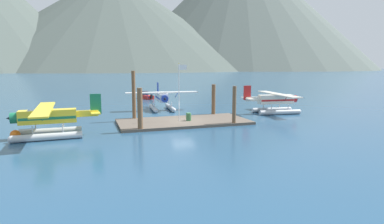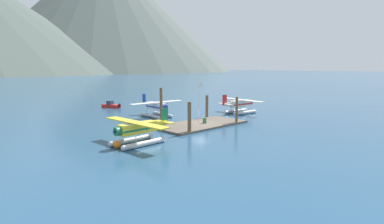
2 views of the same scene
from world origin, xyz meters
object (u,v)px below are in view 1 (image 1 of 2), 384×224
mooring_buoy (15,135)px  seaplane_cream_stbd_fwd (276,102)px  fuel_drum (189,117)px  boat_red_open_north (145,96)px  flagpole (180,85)px  seaplane_yellow_port_aft (48,120)px  seaplane_white_bow_centre (162,99)px

mooring_buoy → seaplane_cream_stbd_fwd: (30.53, 6.37, 1.15)m
fuel_drum → boat_red_open_north: boat_red_open_north is taller
flagpole → seaplane_yellow_port_aft: size_ratio=0.62×
seaplane_cream_stbd_fwd → seaplane_yellow_port_aft: bearing=-167.1°
seaplane_white_bow_centre → fuel_drum: bearing=-87.9°
flagpole → seaplane_white_bow_centre: (0.49, 11.27, -2.70)m
mooring_buoy → seaplane_cream_stbd_fwd: bearing=11.8°
fuel_drum → seaplane_yellow_port_aft: 14.53m
flagpole → seaplane_white_bow_centre: bearing=87.5°
seaplane_white_bow_centre → mooring_buoy: bearing=-138.9°
seaplane_yellow_port_aft → flagpole: bearing=13.1°
seaplane_white_bow_centre → boat_red_open_north: (0.57, 17.16, -1.09)m
mooring_buoy → boat_red_open_north: boat_red_open_north is taller
fuel_drum → seaplane_cream_stbd_fwd: seaplane_cream_stbd_fwd is taller
flagpole → mooring_buoy: size_ratio=7.47×
seaplane_cream_stbd_fwd → seaplane_yellow_port_aft: size_ratio=1.00×
flagpole → mooring_buoy: flagpole is taller
seaplane_yellow_port_aft → boat_red_open_north: bearing=65.5°
fuel_drum → seaplane_cream_stbd_fwd: size_ratio=0.08×
fuel_drum → seaplane_white_bow_centre: bearing=92.1°
seaplane_cream_stbd_fwd → boat_red_open_north: (-13.48, 25.18, -1.09)m
flagpole → fuel_drum: 3.66m
seaplane_white_bow_centre → flagpole: bearing=-92.5°
seaplane_cream_stbd_fwd → seaplane_white_bow_centre: same height
seaplane_cream_stbd_fwd → boat_red_open_north: size_ratio=2.24×
fuel_drum → seaplane_yellow_port_aft: bearing=-168.6°
seaplane_cream_stbd_fwd → seaplane_yellow_port_aft: same height
seaplane_cream_stbd_fwd → flagpole: bearing=-167.4°
fuel_drum → seaplane_yellow_port_aft: size_ratio=0.08×
mooring_buoy → seaplane_yellow_port_aft: size_ratio=0.08×
seaplane_white_bow_centre → seaplane_yellow_port_aft: bearing=-133.8°
seaplane_cream_stbd_fwd → mooring_buoy: bearing=-168.2°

